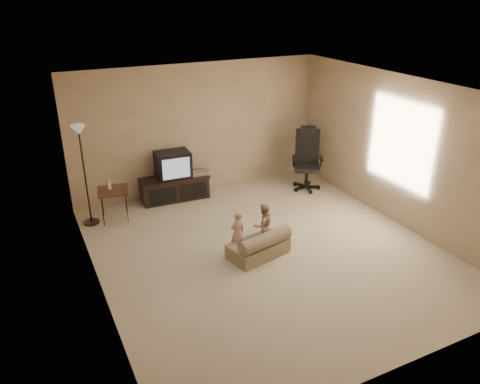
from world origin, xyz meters
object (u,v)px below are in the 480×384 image
object	(u,v)px
floor_lamp	(82,153)
toddler_right	(263,225)
office_chair	(307,167)
toddler_left	(238,233)
tv_stand	(174,180)
child_sofa	(260,246)
side_table	(112,191)

from	to	relation	value
floor_lamp	toddler_right	size ratio (longest dim) A/B	2.42
office_chair	toddler_left	world-z (taller)	office_chair
office_chair	floor_lamp	world-z (taller)	floor_lamp
tv_stand	floor_lamp	world-z (taller)	floor_lamp
child_sofa	toddler_left	world-z (taller)	toddler_left
floor_lamp	child_sofa	world-z (taller)	floor_lamp
toddler_left	tv_stand	bearing A→B (deg)	-95.97
office_chair	floor_lamp	distance (m)	4.30
office_chair	tv_stand	bearing A→B (deg)	-164.21
side_table	child_sofa	size ratio (longest dim) A/B	0.76
tv_stand	toddler_right	size ratio (longest dim) A/B	1.86
tv_stand	floor_lamp	bearing A→B (deg)	-165.98
child_sofa	side_table	bearing A→B (deg)	114.49
tv_stand	toddler_left	bearing A→B (deg)	-82.34
side_table	toddler_left	distance (m)	2.46
floor_lamp	child_sofa	size ratio (longest dim) A/B	1.76
side_table	toddler_right	distance (m)	2.73
side_table	toddler_left	bearing A→B (deg)	-54.49
toddler_right	office_chair	bearing A→B (deg)	-143.25
tv_stand	side_table	bearing A→B (deg)	-161.23
child_sofa	toddler_right	distance (m)	0.39
toddler_right	child_sofa	bearing A→B (deg)	49.78
floor_lamp	toddler_left	xyz separation A→B (m)	(1.84, -2.03, -0.92)
office_chair	floor_lamp	xyz separation A→B (m)	(-4.21, 0.33, 0.83)
child_sofa	toddler_left	distance (m)	0.40
child_sofa	office_chair	bearing A→B (deg)	30.01
office_chair	toddler_left	distance (m)	2.92
office_chair	toddler_right	world-z (taller)	office_chair
side_table	toddler_left	size ratio (longest dim) A/B	1.06
side_table	child_sofa	distance (m)	2.83
side_table	floor_lamp	size ratio (longest dim) A/B	0.43
child_sofa	toddler_right	size ratio (longest dim) A/B	1.37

